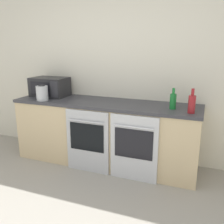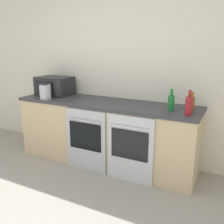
{
  "view_description": "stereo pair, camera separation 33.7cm",
  "coord_description": "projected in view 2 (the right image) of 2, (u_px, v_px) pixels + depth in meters",
  "views": [
    {
      "loc": [
        1.27,
        -1.35,
        1.62
      ],
      "look_at": [
        0.1,
        1.69,
        0.75
      ],
      "focal_mm": 40.0,
      "sensor_mm": 36.0,
      "label": 1
    },
    {
      "loc": [
        1.58,
        -1.21,
        1.62
      ],
      "look_at": [
        0.1,
        1.69,
        0.75
      ],
      "focal_mm": 40.0,
      "sensor_mm": 36.0,
      "label": 2
    }
  ],
  "objects": [
    {
      "name": "bottle_red",
      "position": [
        189.0,
        105.0,
        2.7
      ],
      "size": [
        0.08,
        0.08,
        0.28
      ],
      "color": "maroon",
      "rests_on": "counter_back"
    },
    {
      "name": "bottle_green",
      "position": [
        171.0,
        102.0,
        2.9
      ],
      "size": [
        0.08,
        0.08,
        0.25
      ],
      "color": "#19722D",
      "rests_on": "counter_back"
    },
    {
      "name": "microwave",
      "position": [
        55.0,
        86.0,
        3.81
      ],
      "size": [
        0.53,
        0.36,
        0.28
      ],
      "color": "#232326",
      "rests_on": "counter_back"
    },
    {
      "name": "oven_right",
      "position": [
        130.0,
        149.0,
        2.98
      ],
      "size": [
        0.59,
        0.06,
        0.83
      ],
      "color": "silver",
      "rests_on": "ground_plane"
    },
    {
      "name": "kettle",
      "position": [
        45.0,
        92.0,
        3.54
      ],
      "size": [
        0.16,
        0.16,
        0.21
      ],
      "color": "#B7BABF",
      "rests_on": "counter_back"
    },
    {
      "name": "oven_left",
      "position": [
        86.0,
        140.0,
        3.25
      ],
      "size": [
        0.59,
        0.06,
        0.83
      ],
      "color": "#B7BABF",
      "rests_on": "ground_plane"
    },
    {
      "name": "counter_back",
      "position": [
        106.0,
        132.0,
        3.49
      ],
      "size": [
        2.54,
        0.67,
        0.88
      ],
      "color": "#D1B789",
      "rests_on": "ground_plane"
    },
    {
      "name": "bottle_amber",
      "position": [
        192.0,
        103.0,
        2.94
      ],
      "size": [
        0.07,
        0.07,
        0.22
      ],
      "color": "#8C5114",
      "rests_on": "counter_back"
    },
    {
      "name": "wall_back",
      "position": [
        117.0,
        68.0,
        3.58
      ],
      "size": [
        10.0,
        0.06,
        2.6
      ],
      "color": "silver",
      "rests_on": "ground_plane"
    }
  ]
}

